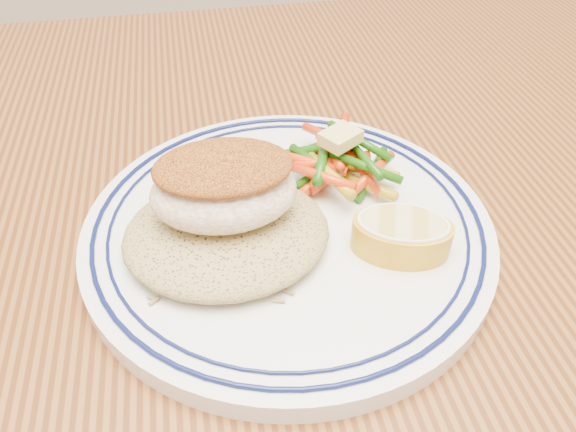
# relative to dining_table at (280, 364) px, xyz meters

# --- Properties ---
(dining_table) EXTENTS (1.50, 0.90, 0.75)m
(dining_table) POSITION_rel_dining_table_xyz_m (0.00, 0.00, 0.00)
(dining_table) COLOR #502810
(dining_table) RESTS_ON ground
(plate) EXTENTS (0.27, 0.27, 0.02)m
(plate) POSITION_rel_dining_table_xyz_m (0.01, 0.03, 0.11)
(plate) COLOR white
(plate) RESTS_ON dining_table
(rice_pilaf) EXTENTS (0.13, 0.11, 0.02)m
(rice_pilaf) POSITION_rel_dining_table_xyz_m (-0.03, 0.02, 0.12)
(rice_pilaf) COLOR olive
(rice_pilaf) RESTS_ON plate
(fish_fillet) EXTENTS (0.09, 0.07, 0.04)m
(fish_fillet) POSITION_rel_dining_table_xyz_m (-0.03, 0.03, 0.15)
(fish_fillet) COLOR #F5E5CB
(fish_fillet) RESTS_ON rice_pilaf
(vegetable_pile) EXTENTS (0.10, 0.10, 0.03)m
(vegetable_pile) POSITION_rel_dining_table_xyz_m (0.05, 0.07, 0.12)
(vegetable_pile) COLOR red
(vegetable_pile) RESTS_ON plate
(butter_pat) EXTENTS (0.03, 0.03, 0.01)m
(butter_pat) POSITION_rel_dining_table_xyz_m (0.06, 0.07, 0.14)
(butter_pat) COLOR #DCC86B
(butter_pat) RESTS_ON vegetable_pile
(lemon_wedge) EXTENTS (0.07, 0.07, 0.02)m
(lemon_wedge) POSITION_rel_dining_table_xyz_m (0.08, -0.01, 0.13)
(lemon_wedge) COLOR gold
(lemon_wedge) RESTS_ON plate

